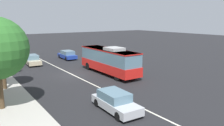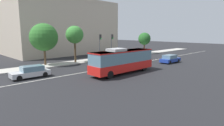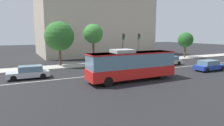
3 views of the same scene
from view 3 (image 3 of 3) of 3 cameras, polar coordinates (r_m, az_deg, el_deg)
ground_plane at (r=25.54m, az=4.91°, el=-2.80°), size 160.00×160.00×0.00m
sidewalk_kerb at (r=32.65m, az=-2.51°, el=-0.17°), size 80.00×3.39×0.14m
lane_centre_line at (r=25.54m, az=4.91°, el=-2.79°), size 76.00×0.16×0.01m
transit_bus at (r=20.76m, az=5.94°, el=-0.37°), size 10.01×2.52×3.46m
sedan_silver at (r=23.77m, az=-23.56°, el=-2.56°), size 4.56×1.95×1.46m
sedan_beige at (r=32.87m, az=16.62°, el=0.69°), size 4.58×2.02×1.46m
sedan_blue at (r=29.79m, az=27.07°, el=-0.67°), size 4.51×1.85×1.46m
traffic_light_near_corner at (r=32.43m, az=3.34°, el=5.97°), size 0.33×0.62×5.20m
traffic_light_mid_block at (r=33.92m, az=7.93°, el=6.01°), size 0.33×0.62×5.20m
street_tree_kerbside_left at (r=44.00m, az=21.16°, el=6.48°), size 3.17×3.17×5.48m
street_tree_kerbside_centre at (r=31.00m, az=-15.50°, el=7.72°), size 4.57×4.57×7.03m
street_tree_kerbside_right at (r=31.42m, az=-5.63°, el=8.62°), size 3.18×3.18×6.72m
office_block_background at (r=50.28m, az=-5.69°, el=10.54°), size 26.94×18.20×13.60m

